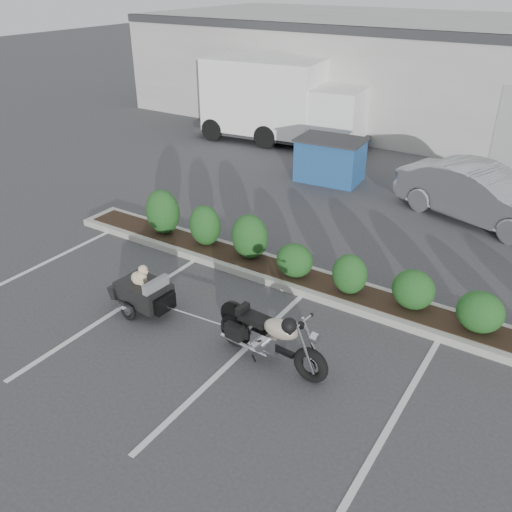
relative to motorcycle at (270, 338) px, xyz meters
The scene contains 8 objects.
ground 1.83m from the motorcycle, 169.33° to the left, with size 90.00×90.00×0.00m, color #38383A.
planter_kerb 2.66m from the motorcycle, 106.22° to the left, with size 12.00×1.00×0.15m, color #9E9E93.
building 17.48m from the motorcycle, 95.72° to the left, with size 26.00×10.00×4.00m, color #9EA099.
motorcycle is the anchor object (origin of this frame).
pet_trailer 2.78m from the motorcycle, behind, with size 1.69×0.95×1.01m.
sedan 7.85m from the motorcycle, 79.17° to the left, with size 1.49×4.28×1.41m, color #B7B7BF.
dumpster 8.89m from the motorcycle, 109.82° to the left, with size 2.06×1.49×1.29m.
delivery_truck 12.88m from the motorcycle, 119.75° to the left, with size 6.53×2.81×2.90m.
Camera 1 is at (5.35, -6.37, 5.73)m, focal length 38.00 mm.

